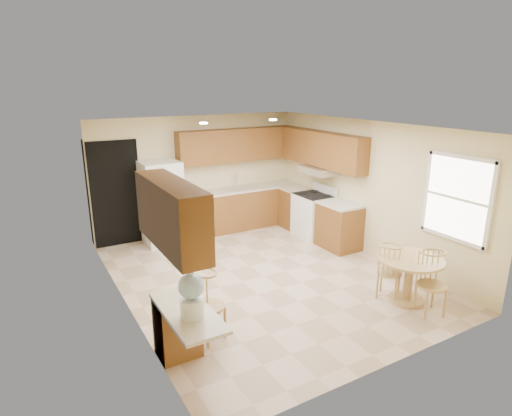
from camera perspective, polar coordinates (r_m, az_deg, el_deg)
floor at (r=7.33m, az=1.09°, el=-9.08°), size 5.50×5.50×0.00m
ceiling at (r=6.64m, az=1.21°, el=10.77°), size 4.50×5.50×0.02m
wall_back at (r=9.27m, az=-7.69°, el=4.43°), size 4.50×0.02×2.50m
wall_front at (r=4.88m, az=18.22°, el=-7.43°), size 4.50×0.02×2.50m
wall_left at (r=6.08m, az=-17.34°, el=-2.59°), size 0.02×5.50×2.50m
wall_right at (r=8.24m, az=14.69°, el=2.51°), size 0.02×5.50×2.50m
doorway at (r=8.81m, az=-18.16°, el=1.77°), size 0.90×0.02×2.10m
base_cab_back at (r=9.57m, az=-1.97°, el=-0.09°), size 2.75×0.60×0.87m
counter_back at (r=9.45m, az=-2.00°, el=2.55°), size 2.75×0.63×0.04m
base_cab_right_a at (r=9.63m, az=5.36°, el=-0.06°), size 0.60×0.59×0.87m
counter_right_a at (r=9.51m, az=5.43°, el=2.57°), size 0.63×0.59×0.04m
base_cab_right_b at (r=8.54m, az=10.99°, el=-2.45°), size 0.60×0.80×0.87m
counter_right_b at (r=8.41m, az=11.16°, el=0.48°), size 0.63×0.80×0.04m
upper_cab_back at (r=9.39m, az=-2.45°, el=8.42°), size 2.75×0.33×0.70m
upper_cab_right at (r=8.90m, az=8.73°, el=7.81°), size 0.33×2.42×0.70m
upper_cab_left at (r=4.47m, az=-11.20°, el=-0.88°), size 0.33×1.40×0.70m
sink at (r=9.43m, az=-2.13°, el=2.66°), size 0.78×0.44×0.01m
range_hood at (r=8.90m, az=8.30°, el=5.01°), size 0.50×0.76×0.14m
desk_pedestal at (r=5.35m, az=-10.43°, el=-15.35°), size 0.48×0.42×0.72m
desk_top at (r=4.84m, az=-9.09°, el=-13.56°), size 0.50×1.20×0.04m
window at (r=7.01m, az=25.26°, el=1.18°), size 0.06×1.12×1.30m
can_light_a at (r=7.48m, az=-7.00°, el=11.17°), size 0.14×0.14×0.02m
can_light_b at (r=8.13m, az=2.28°, el=11.69°), size 0.14×0.14×0.02m
refrigerator at (r=8.74m, az=-12.45°, el=0.65°), size 0.74×0.72×1.67m
stove at (r=9.09m, az=7.69°, el=-0.92°), size 0.65×0.76×1.09m
dining_table at (r=6.74m, az=19.75°, el=-8.21°), size 0.94×0.94×0.70m
chair_table_a at (r=6.72m, az=17.94°, el=-7.56°), size 0.37×0.48×0.85m
chair_table_b at (r=6.43m, az=23.10°, el=-8.81°), size 0.40×0.44×0.91m
chair_desk at (r=5.41m, az=-6.08°, el=-12.22°), size 0.41×0.53×0.93m
water_crock at (r=4.59m, az=-8.60°, el=-11.35°), size 0.28×0.28×0.57m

